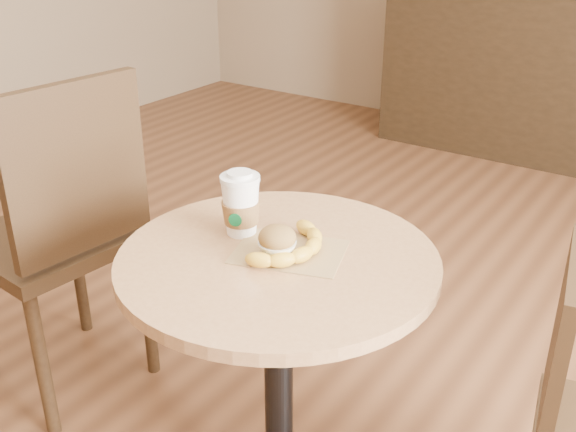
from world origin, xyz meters
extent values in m
cylinder|color=black|center=(0.10, 0.01, 0.38)|extent=(0.07, 0.07, 0.72)
cylinder|color=#A8794D|center=(0.10, 0.01, 0.73)|extent=(0.72, 0.72, 0.03)
cube|color=#332212|center=(-0.79, 0.05, 0.51)|extent=(0.50, 0.50, 0.05)
cylinder|color=#332212|center=(-0.96, 0.26, 0.26)|extent=(0.04, 0.04, 0.51)
cylinder|color=#332212|center=(-0.58, 0.22, 0.26)|extent=(0.04, 0.04, 0.51)
cylinder|color=#332212|center=(-0.61, -0.16, 0.26)|extent=(0.04, 0.04, 0.51)
cube|color=#332212|center=(-0.58, 0.03, 0.80)|extent=(0.07, 0.44, 0.48)
cube|color=#332212|center=(0.68, 0.19, 0.65)|extent=(0.09, 0.35, 0.39)
cube|color=black|center=(0.00, 3.18, 0.50)|extent=(2.20, 0.60, 1.00)
cube|color=olive|center=(0.11, 0.04, 0.75)|extent=(0.28, 0.25, 0.00)
cylinder|color=white|center=(-0.04, 0.06, 0.89)|extent=(0.09, 0.09, 0.01)
cylinder|color=white|center=(-0.04, 0.06, 0.90)|extent=(0.06, 0.06, 0.01)
cylinder|color=#074A22|center=(-0.02, 0.01, 0.80)|extent=(0.03, 0.01, 0.03)
ellipsoid|color=brown|center=(0.11, 0.00, 0.80)|extent=(0.08, 0.08, 0.05)
ellipsoid|color=beige|center=(0.11, 0.00, 0.82)|extent=(0.03, 0.03, 0.02)
camera|label=1|loc=(0.86, -1.05, 1.46)|focal=42.00mm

